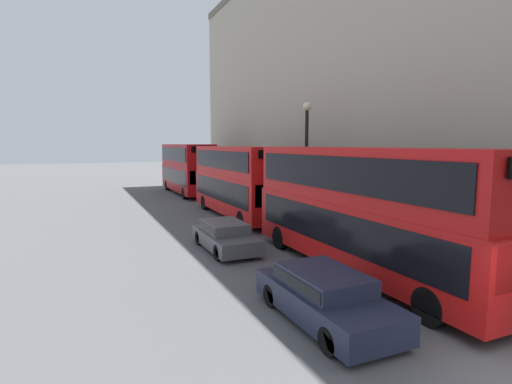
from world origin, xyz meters
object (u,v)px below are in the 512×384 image
at_px(bus_second_in_queue, 238,178).
at_px(bus_third_in_queue, 187,167).
at_px(car_hatchback, 225,235).
at_px(car_dark_sedan, 325,295).
at_px(bus_leading, 364,205).

distance_m(bus_second_in_queue, bus_third_in_queue, 12.75).
relative_size(bus_second_in_queue, car_hatchback, 2.40).
relative_size(bus_second_in_queue, car_dark_sedan, 2.28).
relative_size(bus_leading, car_dark_sedan, 2.55).
bearing_deg(bus_second_in_queue, car_hatchback, -115.57).
relative_size(bus_leading, bus_second_in_queue, 1.11).
xyz_separation_m(bus_third_in_queue, car_dark_sedan, (-3.40, -27.44, -1.78)).
bearing_deg(bus_leading, bus_second_in_queue, 90.00).
bearing_deg(bus_second_in_queue, bus_third_in_queue, 90.00).
xyz_separation_m(bus_second_in_queue, car_hatchback, (-3.40, -7.11, -1.75)).
height_order(bus_leading, bus_second_in_queue, bus_leading).
bearing_deg(car_hatchback, car_dark_sedan, -90.00).
bearing_deg(bus_leading, car_hatchback, 125.19).
bearing_deg(car_hatchback, bus_third_in_queue, 80.28).
height_order(bus_second_in_queue, car_dark_sedan, bus_second_in_queue).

